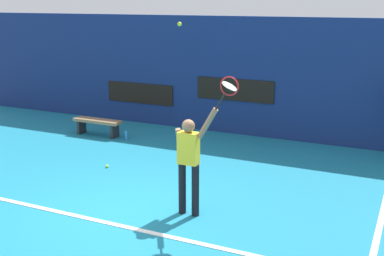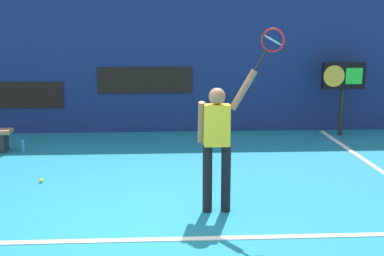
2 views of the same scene
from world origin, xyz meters
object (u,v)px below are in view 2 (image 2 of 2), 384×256
(tennis_player, at_px, (217,139))
(water_bottle, at_px, (23,145))
(spare_ball, at_px, (41,181))
(tennis_racket, at_px, (271,42))
(scoreboard_clock, at_px, (343,79))

(tennis_player, relative_size, water_bottle, 8.06)
(spare_ball, bearing_deg, tennis_player, -27.78)
(water_bottle, height_order, spare_ball, water_bottle)
(tennis_player, height_order, tennis_racket, tennis_racket)
(tennis_player, bearing_deg, spare_ball, 152.22)
(tennis_racket, bearing_deg, spare_ball, 157.15)
(scoreboard_clock, bearing_deg, spare_ball, -151.45)
(tennis_racket, xyz_separation_m, water_bottle, (-4.24, 3.55, -2.15))
(tennis_racket, distance_m, scoreboard_clock, 5.49)
(scoreboard_clock, distance_m, spare_ball, 6.98)
(tennis_racket, distance_m, spare_ball, 4.29)
(tennis_player, distance_m, spare_ball, 3.20)
(tennis_racket, relative_size, spare_ball, 8.95)
(scoreboard_clock, height_order, spare_ball, scoreboard_clock)
(water_bottle, bearing_deg, tennis_racket, -39.98)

